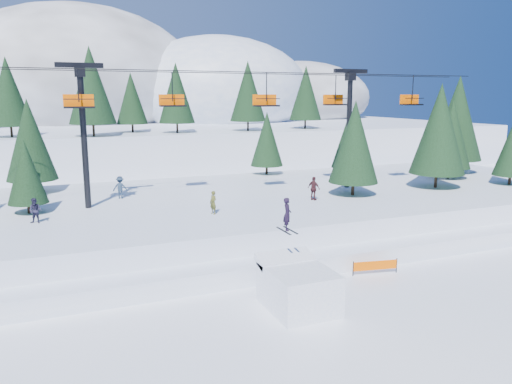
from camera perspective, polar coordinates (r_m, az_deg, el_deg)
name	(u,v)px	position (r m, az deg, el deg)	size (l,w,h in m)	color
ground	(318,319)	(24.79, 7.06, -14.26)	(160.00, 160.00, 0.00)	white
mid_shelf	(207,213)	(40.17, -5.58, -2.45)	(70.00, 22.00, 2.50)	white
berm	(254,259)	(31.28, -0.17, -7.65)	(70.00, 6.00, 1.10)	white
mountain_ridge	(85,101)	(93.01, -18.91, 9.82)	(119.00, 60.48, 26.46)	white
jump_kicker	(298,286)	(25.51, 4.77, -10.64)	(3.04, 4.30, 5.38)	white
chairlift	(227,111)	(39.71, -3.28, 9.19)	(46.00, 3.21, 10.28)	black
conifer_stand	(235,137)	(40.75, -2.39, 6.31)	(62.88, 17.41, 10.10)	black
distant_skiers	(199,190)	(38.71, -6.54, 0.20)	(28.87, 8.95, 1.86)	#421E21
banner_near	(375,266)	(30.95, 13.46, -8.18)	(2.82, 0.55, 0.90)	black
banner_far	(399,255)	(33.38, 16.00, -6.89)	(2.86, 0.07, 0.90)	black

